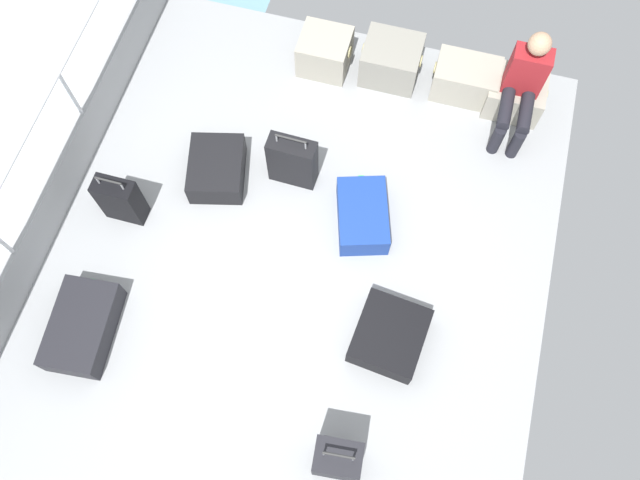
# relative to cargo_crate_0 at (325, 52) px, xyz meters

# --- Properties ---
(ground_plane) EXTENTS (4.40, 5.20, 0.06)m
(ground_plane) POSITION_rel_cargo_crate_0_xyz_m (0.30, -2.12, -0.22)
(ground_plane) COLOR #939699
(gunwale_port) EXTENTS (0.06, 5.20, 0.45)m
(gunwale_port) POSITION_rel_cargo_crate_0_xyz_m (-1.87, -2.12, 0.03)
(gunwale_port) COLOR #939699
(gunwale_port) RESTS_ON ground_plane
(railing_port) EXTENTS (0.04, 4.20, 1.02)m
(railing_port) POSITION_rel_cargo_crate_0_xyz_m (-1.87, -2.12, 0.59)
(railing_port) COLOR silver
(railing_port) RESTS_ON ground_plane
(cargo_crate_0) EXTENTS (0.52, 0.45, 0.38)m
(cargo_crate_0) POSITION_rel_cargo_crate_0_xyz_m (0.00, 0.00, 0.00)
(cargo_crate_0) COLOR #9E9989
(cargo_crate_0) RESTS_ON ground_plane
(cargo_crate_1) EXTENTS (0.59, 0.49, 0.40)m
(cargo_crate_1) POSITION_rel_cargo_crate_0_xyz_m (0.66, 0.07, 0.01)
(cargo_crate_1) COLOR gray
(cargo_crate_1) RESTS_ON ground_plane
(cargo_crate_2) EXTENTS (0.64, 0.41, 0.37)m
(cargo_crate_2) POSITION_rel_cargo_crate_0_xyz_m (1.40, 0.05, -0.01)
(cargo_crate_2) COLOR #9E9989
(cargo_crate_2) RESTS_ON ground_plane
(cargo_crate_3) EXTENTS (0.56, 0.47, 0.34)m
(cargo_crate_3) POSITION_rel_cargo_crate_0_xyz_m (1.88, 0.01, -0.02)
(cargo_crate_3) COLOR #9E9989
(cargo_crate_3) RESTS_ON ground_plane
(passenger_seated) EXTENTS (0.34, 0.66, 1.04)m
(passenger_seated) POSITION_rel_cargo_crate_0_xyz_m (1.88, -0.16, 0.34)
(passenger_seated) COLOR maroon
(passenger_seated) RESTS_ON ground_plane
(suitcase_0) EXTENTS (0.37, 0.28, 0.67)m
(suitcase_0) POSITION_rel_cargo_crate_0_xyz_m (1.08, -3.65, 0.07)
(suitcase_0) COLOR black
(suitcase_0) RESTS_ON ground_plane
(suitcase_1) EXTENTS (0.36, 0.19, 0.63)m
(suitcase_1) POSITION_rel_cargo_crate_0_xyz_m (-1.29, -2.07, 0.07)
(suitcase_1) COLOR black
(suitcase_1) RESTS_ON ground_plane
(suitcase_2) EXTENTS (0.61, 0.66, 0.24)m
(suitcase_2) POSITION_rel_cargo_crate_0_xyz_m (1.25, -2.60, -0.07)
(suitcase_2) COLOR black
(suitcase_2) RESTS_ON ground_plane
(suitcase_3) EXTENTS (0.53, 0.81, 0.26)m
(suitcase_3) POSITION_rel_cargo_crate_0_xyz_m (-1.21, -3.19, -0.06)
(suitcase_3) COLOR black
(suitcase_3) RESTS_ON ground_plane
(suitcase_4) EXTENTS (0.43, 0.20, 0.67)m
(suitcase_4) POSITION_rel_cargo_crate_0_xyz_m (0.06, -1.32, 0.09)
(suitcase_4) COLOR black
(suitcase_4) RESTS_ON ground_plane
(suitcase_5) EXTENTS (0.61, 0.76, 0.26)m
(suitcase_5) POSITION_rel_cargo_crate_0_xyz_m (0.78, -1.60, -0.06)
(suitcase_5) COLOR navy
(suitcase_5) RESTS_ON ground_plane
(suitcase_6) EXTENTS (0.61, 0.70, 0.26)m
(suitcase_6) POSITION_rel_cargo_crate_0_xyz_m (-0.62, -1.49, -0.06)
(suitcase_6) COLOR black
(suitcase_6) RESTS_ON ground_plane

